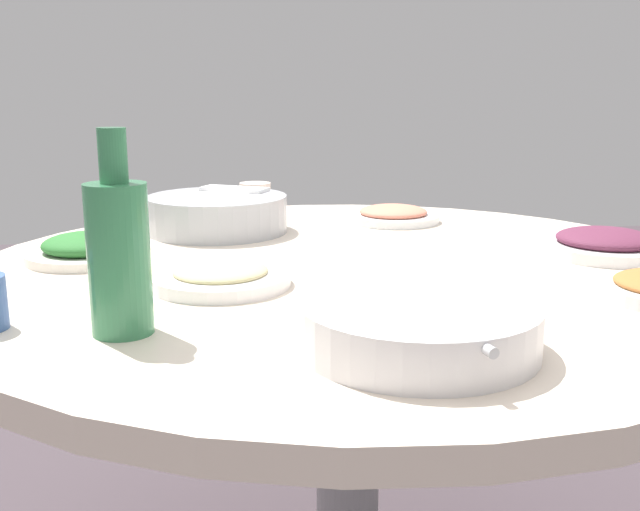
% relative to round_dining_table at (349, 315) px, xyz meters
% --- Properties ---
extents(round_dining_table, '(1.35, 1.35, 0.76)m').
position_rel_round_dining_table_xyz_m(round_dining_table, '(0.00, 0.00, 0.00)').
color(round_dining_table, '#99999E').
rests_on(round_dining_table, ground).
extents(rice_bowl, '(0.30, 0.30, 0.09)m').
position_rel_round_dining_table_xyz_m(rice_bowl, '(0.34, 0.22, 0.13)').
color(rice_bowl, '#B2B5BA').
rests_on(rice_bowl, round_dining_table).
extents(soup_bowl, '(0.31, 0.29, 0.06)m').
position_rel_round_dining_table_xyz_m(soup_bowl, '(-0.43, 0.00, 0.12)').
color(soup_bowl, silver).
rests_on(soup_bowl, round_dining_table).
extents(dish_noodles, '(0.22, 0.22, 0.04)m').
position_rel_round_dining_table_xyz_m(dish_noodles, '(-0.11, 0.23, 0.11)').
color(dish_noodles, white).
rests_on(dish_noodles, round_dining_table).
extents(dish_eggplant, '(0.24, 0.24, 0.05)m').
position_rel_round_dining_table_xyz_m(dish_eggplant, '(0.01, -0.49, 0.11)').
color(dish_eggplant, white).
rests_on(dish_eggplant, round_dining_table).
extents(dish_shrimp, '(0.21, 0.21, 0.04)m').
position_rel_round_dining_table_xyz_m(dish_shrimp, '(0.40, -0.18, 0.11)').
color(dish_shrimp, white).
rests_on(dish_shrimp, round_dining_table).
extents(dish_greens, '(0.21, 0.21, 0.05)m').
position_rel_round_dining_table_xyz_m(dish_greens, '(0.11, 0.46, 0.11)').
color(dish_greens, white).
rests_on(dish_greens, round_dining_table).
extents(green_bottle, '(0.08, 0.08, 0.26)m').
position_rel_round_dining_table_xyz_m(green_bottle, '(-0.32, 0.35, 0.20)').
color(green_bottle, '#357B4E').
rests_on(green_bottle, round_dining_table).
extents(tea_cup_far, '(0.08, 0.08, 0.07)m').
position_rel_round_dining_table_xyz_m(tea_cup_far, '(0.59, 0.13, 0.13)').
color(tea_cup_far, beige).
rests_on(tea_cup_far, round_dining_table).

